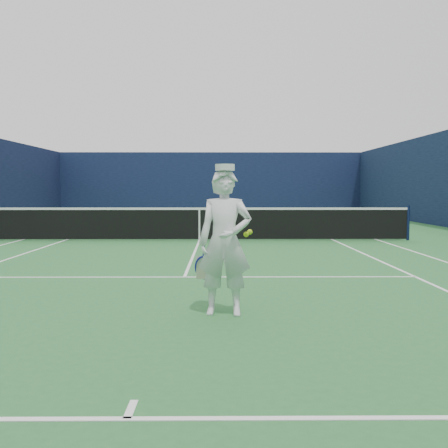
{
  "coord_description": "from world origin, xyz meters",
  "views": [
    {
      "loc": [
        0.64,
        -15.18,
        1.56
      ],
      "look_at": [
        0.69,
        -7.52,
        1.03
      ],
      "focal_mm": 40.0,
      "sensor_mm": 36.0,
      "label": 1
    }
  ],
  "objects": [
    {
      "name": "ground",
      "position": [
        0.0,
        0.0,
        0.0
      ],
      "size": [
        80.0,
        80.0,
        0.0
      ],
      "primitive_type": "plane",
      "color": "#27672F",
      "rests_on": "ground"
    },
    {
      "name": "court_markings",
      "position": [
        0.0,
        0.0,
        0.0
      ],
      "size": [
        11.03,
        23.83,
        0.01
      ],
      "color": "white",
      "rests_on": "ground"
    },
    {
      "name": "tennis_player",
      "position": [
        0.69,
        -9.01,
        0.91
      ],
      "size": [
        0.76,
        0.53,
        1.87
      ],
      "rotation": [
        0.0,
        0.0,
        -0.09
      ],
      "color": "white",
      "rests_on": "ground"
    },
    {
      "name": "tennis_net",
      "position": [
        0.0,
        0.0,
        0.55
      ],
      "size": [
        12.88,
        0.09,
        1.07
      ],
      "color": "#141E4C",
      "rests_on": "ground"
    },
    {
      "name": "windscreen_fence",
      "position": [
        0.0,
        0.0,
        2.0
      ],
      "size": [
        20.12,
        36.12,
        4.0
      ],
      "color": "#0E1635",
      "rests_on": "ground"
    }
  ]
}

